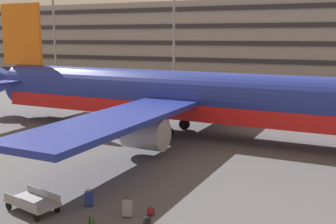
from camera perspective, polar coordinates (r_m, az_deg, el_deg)
ground_plane at (r=33.37m, az=5.33°, el=-3.35°), size 600.00×600.00×0.00m
terminal_structure at (r=74.79m, az=15.87°, el=9.16°), size 140.06×19.02×13.56m
airliner at (r=33.23m, az=2.85°, el=1.96°), size 43.51×35.21×10.96m
light_mast_far_left at (r=74.56m, az=-15.54°, el=14.27°), size 1.80×0.50×23.39m
suitcase_silver at (r=18.91m, az=-5.60°, el=-13.03°), size 0.45×0.31×0.94m
suitcase_laid_flat at (r=20.28m, az=-10.79°, el=-11.57°), size 0.45×0.39×0.86m
backpack_orange at (r=19.04m, az=-2.44°, el=-13.51°), size 0.40×0.34×0.45m
backpack_red at (r=18.07m, az=-2.94°, el=-14.81°), size 0.43×0.37×0.49m
backpack_black at (r=18.23m, az=-10.42°, el=-14.64°), size 0.37×0.43×0.56m
baggage_cart at (r=20.36m, az=-18.16°, el=-11.70°), size 3.37×1.86×0.82m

